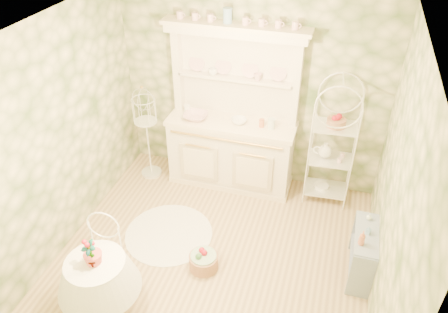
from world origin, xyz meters
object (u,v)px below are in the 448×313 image
(kitchen_dresser, at_px, (231,113))
(round_table, at_px, (101,288))
(bakers_rack, at_px, (333,141))
(side_shelf, at_px, (362,253))
(birdcage_stand, at_px, (147,131))
(cafe_chair, at_px, (102,267))
(floor_basket, at_px, (204,260))

(kitchen_dresser, height_order, round_table, kitchen_dresser)
(bakers_rack, bearing_deg, side_shelf, -71.50)
(kitchen_dresser, bearing_deg, round_table, -105.03)
(bakers_rack, relative_size, birdcage_stand, 1.25)
(kitchen_dresser, bearing_deg, cafe_chair, -108.14)
(round_table, bearing_deg, floor_basket, 45.42)
(round_table, distance_m, cafe_chair, 0.22)
(bakers_rack, relative_size, cafe_chair, 2.35)
(kitchen_dresser, distance_m, floor_basket, 1.97)
(side_shelf, bearing_deg, round_table, -160.50)
(round_table, relative_size, birdcage_stand, 0.44)
(bakers_rack, height_order, birdcage_stand, bakers_rack)
(side_shelf, height_order, floor_basket, side_shelf)
(round_table, distance_m, birdcage_stand, 2.43)
(floor_basket, bearing_deg, side_shelf, 14.23)
(kitchen_dresser, distance_m, birdcage_stand, 1.27)
(floor_basket, bearing_deg, bakers_rack, 54.33)
(bakers_rack, relative_size, round_table, 2.83)
(kitchen_dresser, height_order, birdcage_stand, kitchen_dresser)
(kitchen_dresser, relative_size, round_table, 3.45)
(kitchen_dresser, xyz_separation_m, bakers_rack, (1.36, 0.02, -0.20))
(round_table, bearing_deg, side_shelf, 26.51)
(cafe_chair, bearing_deg, round_table, -72.78)
(bakers_rack, height_order, floor_basket, bakers_rack)
(bakers_rack, distance_m, side_shelf, 1.49)
(birdcage_stand, bearing_deg, bakers_rack, 4.15)
(bakers_rack, bearing_deg, kitchen_dresser, 176.86)
(bakers_rack, relative_size, side_shelf, 2.62)
(round_table, xyz_separation_m, birdcage_stand, (-0.52, 2.34, 0.42))
(cafe_chair, bearing_deg, birdcage_stand, 94.72)
(birdcage_stand, bearing_deg, round_table, -77.40)
(bakers_rack, xyz_separation_m, birdcage_stand, (-2.55, -0.19, -0.19))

